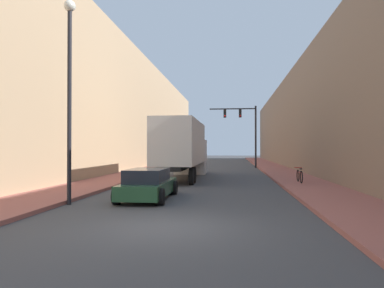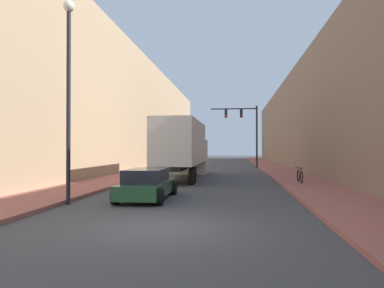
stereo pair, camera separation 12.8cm
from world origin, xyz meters
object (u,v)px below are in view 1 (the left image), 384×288
parked_bicycle (300,176)px  sedan_car (148,185)px  semi_truck (183,147)px  street_lamp (69,76)px  traffic_signal_gantry (245,126)px

parked_bicycle → sedan_car: bearing=-137.3°
semi_truck → sedan_car: size_ratio=2.64×
semi_truck → parked_bicycle: 8.66m
street_lamp → parked_bicycle: street_lamp is taller
sedan_car → street_lamp: 5.39m
sedan_car → traffic_signal_gantry: 26.69m
traffic_signal_gantry → street_lamp: size_ratio=0.87×
parked_bicycle → semi_truck: bearing=150.8°
sedan_car → street_lamp: size_ratio=0.59×
sedan_car → parked_bicycle: sedan_car is taller
sedan_car → street_lamp: street_lamp is taller
semi_truck → parked_bicycle: semi_truck is taller
semi_truck → traffic_signal_gantry: bearing=71.7°
semi_truck → street_lamp: street_lamp is taller
semi_truck → traffic_signal_gantry: (4.92, 14.89, 2.38)m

